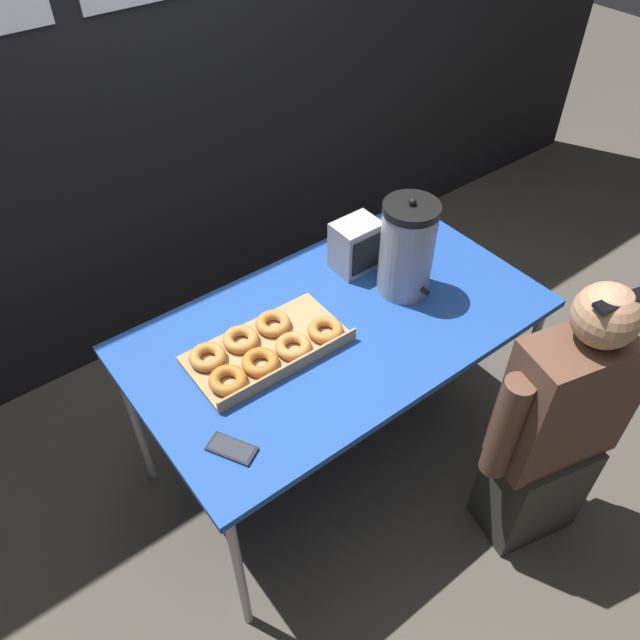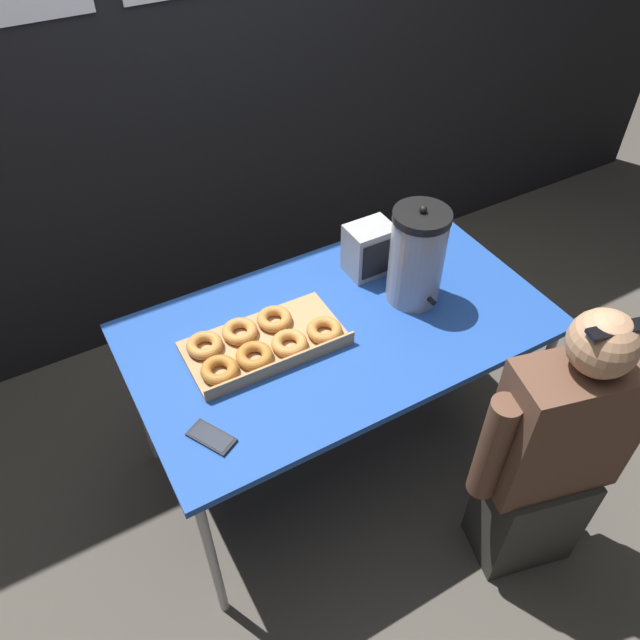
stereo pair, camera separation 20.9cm
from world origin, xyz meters
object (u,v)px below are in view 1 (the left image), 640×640
Objects in this scene: coffee_urn at (407,249)px; cell_phone at (232,449)px; donut_box at (265,348)px; person_seated at (556,431)px; space_heater at (356,246)px.

coffee_urn is 2.46× the size of cell_phone.
coffee_urn reaches higher than donut_box.
person_seated reaches higher than cell_phone.
donut_box is 2.75× the size of space_heater.
person_seated is (0.67, -0.72, -0.23)m from donut_box.
space_heater is 0.17× the size of person_seated.
space_heater reaches higher than cell_phone.
cell_phone is 0.80× the size of space_heater.
donut_box is 0.61m from coffee_urn.
person_seated is (0.14, -0.89, -0.30)m from space_heater.
coffee_urn is at bearing -74.26° from space_heater.
donut_box is 1.40× the size of coffee_urn.
coffee_urn is at bearing -2.42° from donut_box.
cell_phone is (-0.29, -0.26, -0.02)m from donut_box.
person_seated reaches higher than space_heater.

